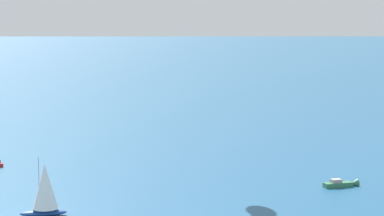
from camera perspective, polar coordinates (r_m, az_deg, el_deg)
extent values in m
cube|color=#33704C|center=(167.94, 10.57, -5.50)|extent=(6.43, 3.13, 0.99)
cone|color=#33704C|center=(169.70, 11.70, -5.40)|extent=(1.93, 2.24, 1.97)
cube|color=gray|center=(167.54, 10.43, -5.23)|extent=(2.42, 1.97, 0.74)
ellipsoid|color=#23478C|center=(145.23, -10.76, -7.51)|extent=(8.72, 4.82, 1.18)
cylinder|color=#B2B2B7|center=(143.95, -11.07, -5.43)|extent=(0.14, 0.14, 9.67)
cone|color=white|center=(144.04, -10.64, -5.60)|extent=(5.82, 5.82, 8.22)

